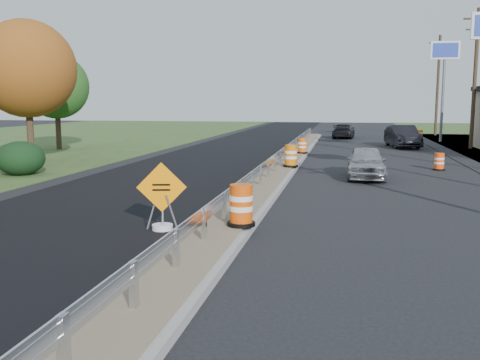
% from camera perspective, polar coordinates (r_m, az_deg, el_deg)
% --- Properties ---
extents(ground, '(140.00, 140.00, 0.00)m').
position_cam_1_polar(ground, '(15.69, -0.06, -3.50)').
color(ground, black).
rests_on(ground, ground).
extents(milled_overlay, '(7.20, 120.00, 0.01)m').
position_cam_1_polar(milled_overlay, '(26.32, -5.26, 1.31)').
color(milled_overlay, black).
rests_on(milled_overlay, ground).
extents(median, '(1.60, 55.00, 0.23)m').
position_cam_1_polar(median, '(23.46, 3.72, 0.72)').
color(median, gray).
rests_on(median, ground).
extents(guardrail, '(0.10, 46.15, 0.72)m').
position_cam_1_polar(guardrail, '(24.37, 4.04, 2.46)').
color(guardrail, silver).
rests_on(guardrail, median).
extents(pylon_sign_north, '(2.20, 0.30, 7.90)m').
position_cam_1_polar(pylon_sign_north, '(45.80, 21.00, 11.89)').
color(pylon_sign_north, slate).
rests_on(pylon_sign_north, ground).
extents(utility_pole_nmid, '(1.90, 0.26, 9.40)m').
position_cam_1_polar(utility_pole_nmid, '(40.02, 23.78, 10.12)').
color(utility_pole_nmid, '#473523').
rests_on(utility_pole_nmid, ground).
extents(utility_pole_north, '(1.90, 0.26, 9.40)m').
position_cam_1_polar(utility_pole_north, '(54.76, 20.35, 9.64)').
color(utility_pole_north, '#473523').
rests_on(utility_pole_north, ground).
extents(hedge_north, '(2.09, 2.09, 1.52)m').
position_cam_1_polar(hedge_north, '(25.39, -22.37, 2.17)').
color(hedge_north, black).
rests_on(hedge_north, ground).
extents(tree_near_red, '(4.95, 4.95, 7.35)m').
position_cam_1_polar(tree_near_red, '(29.76, -21.79, 10.94)').
color(tree_near_red, '#473523').
rests_on(tree_near_red, ground).
extents(tree_near_back, '(4.29, 4.29, 6.37)m').
position_cam_1_polar(tree_near_back, '(38.13, -19.01, 9.40)').
color(tree_near_back, '#473523').
rests_on(tree_near_back, ground).
extents(caution_sign, '(1.23, 0.52, 1.73)m').
position_cam_1_polar(caution_sign, '(13.62, -8.31, -3.52)').
color(caution_sign, white).
rests_on(caution_sign, ground).
extents(barrel_median_near, '(0.69, 0.69, 1.01)m').
position_cam_1_polar(barrel_median_near, '(12.97, 0.12, -2.80)').
color(barrel_median_near, black).
rests_on(barrel_median_near, median).
extents(barrel_median_mid, '(0.69, 0.69, 1.01)m').
position_cam_1_polar(barrel_median_mid, '(24.82, 5.45, 2.52)').
color(barrel_median_mid, black).
rests_on(barrel_median_mid, median).
extents(barrel_median_far, '(0.59, 0.59, 0.86)m').
position_cam_1_polar(barrel_median_far, '(31.50, 6.66, 3.61)').
color(barrel_median_far, black).
rests_on(barrel_median_far, median).
extents(barrel_shoulder_near, '(0.55, 0.55, 0.81)m').
position_cam_1_polar(barrel_shoulder_near, '(27.00, 20.48, 1.81)').
color(barrel_shoulder_near, black).
rests_on(barrel_shoulder_near, ground).
extents(barrel_shoulder_far, '(0.58, 0.58, 0.86)m').
position_cam_1_polar(barrel_shoulder_far, '(47.81, 18.62, 4.56)').
color(barrel_shoulder_far, black).
rests_on(barrel_shoulder_far, ground).
extents(car_silver, '(1.61, 3.95, 1.34)m').
position_cam_1_polar(car_silver, '(23.31, 13.32, 1.85)').
color(car_silver, '#AEAFB3').
rests_on(car_silver, ground).
extents(car_dark_mid, '(2.31, 4.97, 1.58)m').
position_cam_1_polar(car_dark_mid, '(39.66, 16.96, 4.48)').
color(car_dark_mid, black).
rests_on(car_dark_mid, ground).
extents(car_dark_far, '(2.07, 4.54, 1.29)m').
position_cam_1_polar(car_dark_far, '(48.52, 10.99, 5.17)').
color(car_dark_far, black).
rests_on(car_dark_far, ground).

